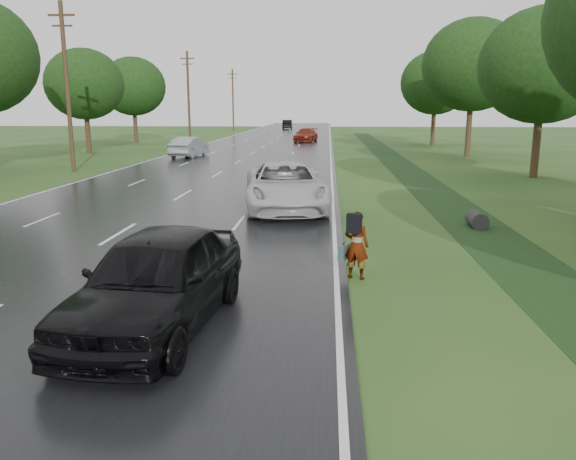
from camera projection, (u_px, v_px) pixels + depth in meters
The scene contains 19 objects.
road at pixel (260, 149), 53.63m from camera, with size 14.00×180.00×0.04m, color black.
edge_stripe_east at pixel (330, 149), 53.16m from camera, with size 0.12×180.00×0.01m, color silver.
edge_stripe_west at pixel (190, 148), 54.09m from camera, with size 0.12×180.00×0.01m, color silver.
center_line at pixel (260, 149), 53.63m from camera, with size 0.12×180.00×0.01m, color silver.
drainage_ditch at pixel (430, 189), 27.22m from camera, with size 2.20×120.00×0.56m.
utility_pole_mid at pixel (67, 85), 33.67m from camera, with size 1.60×0.26×10.00m.
utility_pole_far at pixel (189, 96), 62.90m from camera, with size 1.60×0.26×10.00m.
utility_pole_distant at pixel (233, 99), 92.14m from camera, with size 1.60×0.26×10.00m.
tree_east_c at pixel (544, 66), 30.61m from camera, with size 7.00×7.00×9.29m.
tree_east_d at pixel (473, 65), 44.06m from camera, with size 8.00×8.00×10.76m.
tree_east_f at pixel (435, 83), 57.89m from camera, with size 7.20×7.20×9.62m.
tree_west_d at pixel (84, 84), 47.52m from camera, with size 6.60×6.60×8.80m.
tree_west_f at pixel (133, 86), 61.14m from camera, with size 7.00×7.00×9.29m.
pedestrian at pixel (356, 244), 12.94m from camera, with size 0.77×0.79×1.59m.
white_pickup at pixel (285, 186), 21.59m from camera, with size 2.99×6.49×1.80m, color #BCBCBC.
dark_sedan at pixel (157, 279), 9.93m from camera, with size 2.10×5.23×1.78m, color black.
silver_sedan at pixel (189, 147), 44.62m from camera, with size 1.69×4.85×1.60m, color gray.
far_car_red at pixel (306, 135), 64.35m from camera, with size 2.13×5.25×1.52m, color maroon.
far_car_dark at pixel (287, 124), 102.93m from camera, with size 1.72×4.94×1.63m, color black.
Camera 1 is at (6.51, -8.73, 3.91)m, focal length 35.00 mm.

